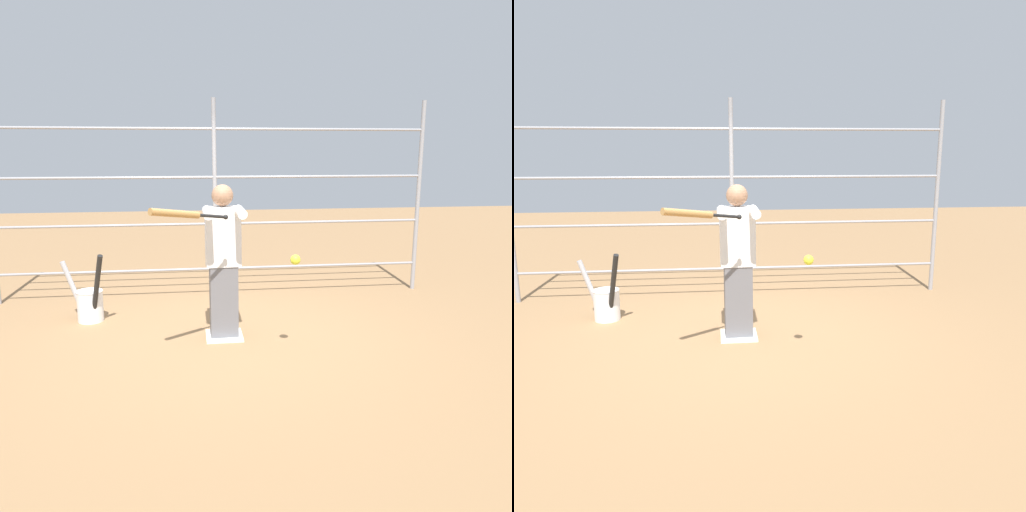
% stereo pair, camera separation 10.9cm
% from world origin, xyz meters
% --- Properties ---
extents(ground_plane, '(24.00, 24.00, 0.00)m').
position_xyz_m(ground_plane, '(0.00, 0.00, 0.00)').
color(ground_plane, '#9E754C').
extents(home_plate, '(0.40, 0.40, 0.02)m').
position_xyz_m(home_plate, '(0.00, 0.00, 0.01)').
color(home_plate, white).
rests_on(home_plate, ground).
extents(fence_backstop, '(5.90, 0.06, 2.70)m').
position_xyz_m(fence_backstop, '(0.00, -1.60, 1.35)').
color(fence_backstop, '#939399').
rests_on(fence_backstop, ground).
extents(batter, '(0.43, 0.57, 1.68)m').
position_xyz_m(batter, '(0.00, 0.02, 0.91)').
color(batter, slate).
rests_on(batter, ground).
extents(baseball_bat_swinging, '(0.72, 0.60, 0.18)m').
position_xyz_m(baseball_bat_swinging, '(0.41, 0.78, 1.47)').
color(baseball_bat_swinging, black).
extents(softball_in_flight, '(0.10, 0.10, 0.10)m').
position_xyz_m(softball_in_flight, '(-0.63, 0.74, 1.02)').
color(softball_in_flight, yellow).
extents(bat_bucket, '(0.56, 0.53, 0.88)m').
position_xyz_m(bat_bucket, '(1.57, -0.72, 0.23)').
color(bat_bucket, white).
rests_on(bat_bucket, ground).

